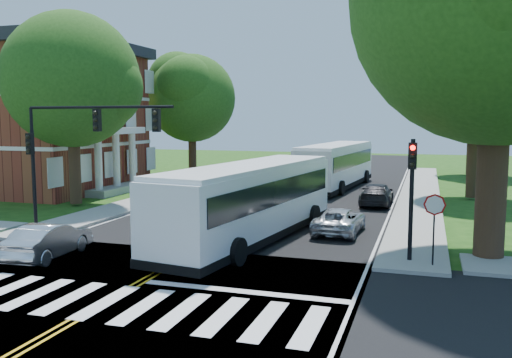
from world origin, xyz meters
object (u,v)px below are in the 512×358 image
at_px(signal_nw, 76,139).
at_px(dark_sedan, 377,194).
at_px(bus_follow, 336,165).
at_px(signal_ne, 412,183).
at_px(bus_lead, 251,200).
at_px(hatchback, 49,240).
at_px(suv, 339,220).

bearing_deg(signal_nw, dark_sedan, 48.75).
bearing_deg(bus_follow, signal_ne, 112.01).
bearing_deg(bus_lead, dark_sedan, -102.55).
relative_size(hatchback, suv, 0.96).
bearing_deg(hatchback, suv, -146.73).
distance_m(bus_follow, hatchback, 25.06).
relative_size(signal_nw, bus_lead, 0.55).
xyz_separation_m(signal_ne, suv, (-3.26, 4.54, -2.37)).
bearing_deg(suv, bus_lead, 39.53).
xyz_separation_m(signal_nw, bus_follow, (7.98, 20.85, -2.61)).
bearing_deg(dark_sedan, suv, 84.01).
relative_size(signal_nw, dark_sedan, 1.57).
bearing_deg(signal_ne, dark_sedan, 100.08).
height_order(signal_ne, hatchback, signal_ne).
bearing_deg(dark_sedan, bus_lead, 69.01).
bearing_deg(suv, hatchback, 40.38).
distance_m(signal_nw, bus_lead, 8.03).
distance_m(signal_nw, hatchback, 4.98).
relative_size(signal_ne, bus_follow, 0.34).
height_order(hatchback, suv, hatchback).
bearing_deg(hatchback, bus_follow, -111.21).
bearing_deg(signal_nw, signal_ne, 0.05).
relative_size(signal_ne, dark_sedan, 0.97).
height_order(bus_follow, dark_sedan, bus_follow).
bearing_deg(bus_lead, signal_ne, 172.43).
bearing_deg(bus_lead, suv, -134.35).
relative_size(signal_nw, suv, 1.70).
bearing_deg(bus_follow, bus_lead, 93.84).
height_order(bus_lead, bus_follow, bus_follow).
relative_size(hatchback, dark_sedan, 0.89).
bearing_deg(signal_nw, bus_follow, 69.05).
distance_m(signal_nw, suv, 12.31).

